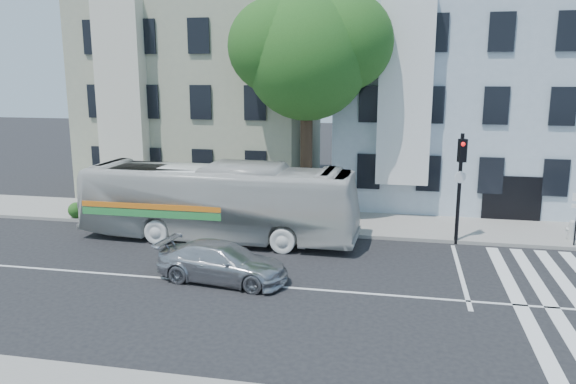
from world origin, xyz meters
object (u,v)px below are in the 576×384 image
(traffic_signal, at_px, (460,174))
(fire_hydrant, at_px, (572,230))
(bus, at_px, (218,202))
(sedan, at_px, (223,262))

(traffic_signal, bearing_deg, fire_hydrant, -10.84)
(fire_hydrant, bearing_deg, traffic_signal, -166.82)
(traffic_signal, xyz_separation_m, fire_hydrant, (4.62, 1.08, -2.34))
(bus, distance_m, fire_hydrant, 14.54)
(bus, xyz_separation_m, traffic_signal, (9.70, 1.20, 1.31))
(traffic_signal, bearing_deg, sedan, -168.58)
(bus, distance_m, traffic_signal, 9.86)
(bus, relative_size, fire_hydrant, 13.76)
(sedan, height_order, traffic_signal, traffic_signal)
(bus, bearing_deg, traffic_signal, -81.03)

